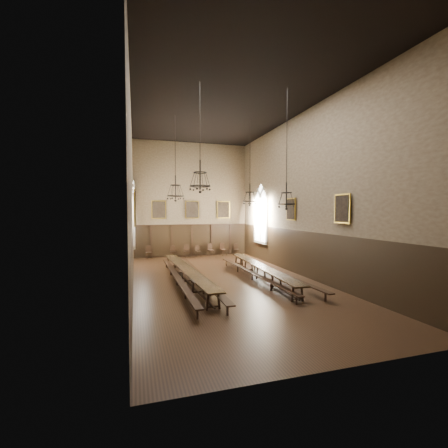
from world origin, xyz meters
name	(u,v)px	position (x,y,z in m)	size (l,w,h in m)	color
floor	(224,281)	(0.00, 0.00, -0.01)	(9.00, 18.00, 0.02)	black
ceiling	(224,103)	(0.00, 0.00, 9.01)	(9.00, 18.00, 0.02)	black
wall_back	(192,200)	(0.00, 9.01, 4.50)	(9.00, 0.02, 9.00)	#7D6A4D
wall_front	(341,170)	(0.00, -9.01, 4.50)	(9.00, 0.02, 9.00)	#7D6A4D
wall_left	(131,192)	(-4.51, 0.00, 4.50)	(0.02, 18.00, 9.00)	#7D6A4D
wall_right	(302,195)	(4.51, 0.00, 4.50)	(0.02, 18.00, 9.00)	#7D6A4D
wainscot_panelling	(224,257)	(0.00, 0.00, 1.25)	(9.00, 18.00, 2.50)	black
table_left	(187,276)	(-1.92, 0.06, 0.37)	(1.20, 9.54, 0.74)	black
table_right	(261,272)	(2.00, -0.10, 0.36)	(1.14, 9.17, 0.71)	black
bench_left_outer	(177,279)	(-2.45, -0.23, 0.30)	(0.38, 10.31, 0.46)	black
bench_left_inner	(199,277)	(-1.34, -0.03, 0.31)	(0.36, 10.67, 0.48)	black
bench_right_inner	(252,275)	(1.45, -0.26, 0.27)	(0.48, 9.32, 0.42)	black
bench_right_outer	(272,273)	(2.64, -0.13, 0.28)	(0.67, 9.68, 0.44)	black
chair_0	(149,255)	(-3.38, 8.54, 0.29)	(0.49, 0.49, 0.96)	black
chair_2	(173,254)	(-1.55, 8.59, 0.27)	(0.45, 0.45, 0.91)	black
chair_3	(187,253)	(-0.50, 8.48, 0.29)	(0.47, 0.47, 0.95)	black
chair_4	(198,253)	(0.38, 8.51, 0.27)	(0.47, 0.47, 0.88)	black
chair_5	(211,252)	(1.42, 8.48, 0.30)	(0.53, 0.53, 0.98)	black
chair_6	(223,252)	(2.47, 8.52, 0.30)	(0.55, 0.55, 1.00)	black
chair_7	(236,251)	(3.61, 8.56, 0.27)	(0.42, 0.42, 0.90)	black
chandelier_back_left	(176,191)	(-2.12, 2.60, 4.74)	(0.95, 0.95, 4.72)	black
chandelier_back_right	(250,196)	(2.23, 2.09, 4.51)	(0.84, 0.84, 4.98)	black
chandelier_front_left	(200,179)	(-1.71, -2.16, 4.94)	(0.89, 0.89, 4.51)	black
chandelier_front_right	(286,195)	(2.09, -2.66, 4.29)	(0.78, 0.78, 5.24)	black
portrait_back_0	(159,210)	(-2.60, 8.88, 3.70)	(1.10, 0.12, 1.40)	#B28C2A
portrait_back_1	(192,210)	(0.00, 8.88, 3.70)	(1.10, 0.12, 1.40)	#B28C2A
portrait_back_2	(223,210)	(2.60, 8.88, 3.70)	(1.10, 0.12, 1.40)	#B28C2A
portrait_left_0	(135,209)	(-4.38, 1.00, 3.70)	(0.12, 1.00, 1.30)	#B28C2A
portrait_left_1	(134,208)	(-4.38, -3.50, 3.70)	(0.12, 1.00, 1.30)	#B28C2A
portrait_right_0	(291,209)	(4.38, 1.00, 3.70)	(0.12, 1.00, 1.30)	#B28C2A
portrait_right_1	(342,209)	(4.38, -3.50, 3.70)	(0.12, 1.00, 1.30)	#B28C2A
window_right	(261,214)	(4.43, 5.50, 3.40)	(0.20, 2.20, 4.60)	white
window_left	(134,214)	(-4.43, 5.50, 3.40)	(0.20, 2.20, 4.60)	white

